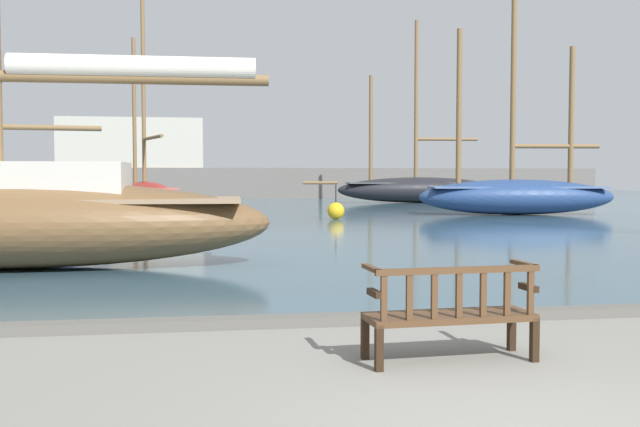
# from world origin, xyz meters

# --- Properties ---
(harbor_water) EXTENTS (100.00, 80.00, 0.08)m
(harbor_water) POSITION_xyz_m (0.00, 44.00, 0.04)
(harbor_water) COLOR #385666
(harbor_water) RESTS_ON ground
(quay_edge_kerb) EXTENTS (40.00, 0.30, 0.12)m
(quay_edge_kerb) POSITION_xyz_m (0.00, 3.85, 0.06)
(quay_edge_kerb) COLOR #5B5954
(quay_edge_kerb) RESTS_ON ground
(park_bench) EXTENTS (1.63, 0.63, 0.92)m
(park_bench) POSITION_xyz_m (0.08, 2.03, 0.47)
(park_bench) COLOR black
(park_bench) RESTS_ON ground
(sailboat_nearest_starboard) EXTENTS (8.94, 3.36, 9.72)m
(sailboat_nearest_starboard) POSITION_xyz_m (11.21, 25.53, 1.03)
(sailboat_nearest_starboard) COLOR navy
(sailboat_nearest_starboard) RESTS_ON harbor_water
(sailboat_outer_starboard) EXTENTS (4.37, 7.93, 11.09)m
(sailboat_outer_starboard) POSITION_xyz_m (-5.49, 32.64, 0.98)
(sailboat_outer_starboard) COLOR maroon
(sailboat_outer_starboard) RESTS_ON harbor_water
(sailboat_outer_port) EXTENTS (13.10, 3.00, 11.79)m
(sailboat_outer_port) POSITION_xyz_m (11.22, 40.64, 1.05)
(sailboat_outer_port) COLOR black
(sailboat_outer_port) RESTS_ON harbor_water
(sailboat_nearest_port) EXTENTS (9.50, 2.80, 11.35)m
(sailboat_nearest_port) POSITION_xyz_m (-5.72, 9.28, 1.12)
(sailboat_nearest_port) COLOR brown
(sailboat_nearest_port) RESTS_ON harbor_water
(channel_buoy) EXTENTS (0.67, 0.67, 1.37)m
(channel_buoy) POSITION_xyz_m (2.69, 23.32, 0.42)
(channel_buoy) COLOR gold
(channel_buoy) RESTS_ON harbor_water
(far_breakwater) EXTENTS (59.30, 2.40, 7.06)m
(far_breakwater) POSITION_xyz_m (-1.82, 52.44, 1.88)
(far_breakwater) COLOR #66605B
(far_breakwater) RESTS_ON ground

